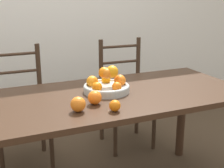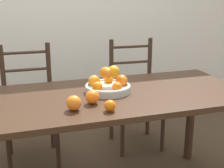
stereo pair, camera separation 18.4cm
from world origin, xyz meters
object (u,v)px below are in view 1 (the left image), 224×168
(chair_left, at_px, (21,111))
(chair_right, at_px, (125,96))
(orange_loose_0, at_px, (95,98))
(orange_loose_1, at_px, (78,104))
(fruit_bowl, at_px, (107,85))
(orange_loose_2, at_px, (115,106))

(chair_left, distance_m, chair_right, 0.95)
(orange_loose_0, relative_size, orange_loose_1, 0.97)
(fruit_bowl, relative_size, orange_loose_1, 3.56)
(orange_loose_1, height_order, chair_left, chair_left)
(chair_right, bearing_deg, chair_left, -177.72)
(orange_loose_0, height_order, orange_loose_2, orange_loose_0)
(orange_loose_0, relative_size, chair_right, 0.08)
(chair_right, bearing_deg, orange_loose_1, -126.10)
(fruit_bowl, relative_size, orange_loose_2, 4.69)
(fruit_bowl, height_order, orange_loose_2, fruit_bowl)
(orange_loose_2, bearing_deg, chair_right, 61.05)
(orange_loose_1, distance_m, orange_loose_2, 0.20)
(orange_loose_0, distance_m, chair_left, 0.99)
(orange_loose_1, height_order, chair_right, chair_right)
(orange_loose_0, height_order, chair_right, chair_right)
(orange_loose_0, relative_size, orange_loose_2, 1.28)
(orange_loose_1, xyz_separation_m, chair_left, (-0.20, 0.95, -0.35))
(chair_right, bearing_deg, orange_loose_2, -116.67)
(chair_left, bearing_deg, orange_loose_2, -69.03)
(orange_loose_0, bearing_deg, chair_left, 110.26)
(orange_loose_2, bearing_deg, chair_left, 110.64)
(fruit_bowl, bearing_deg, orange_loose_2, -105.28)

